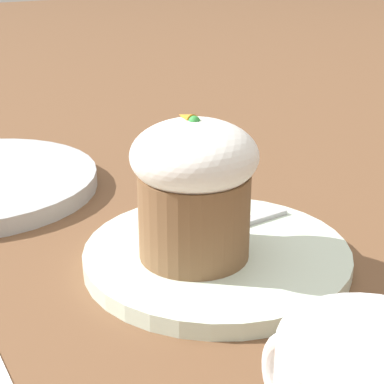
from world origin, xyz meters
TOP-DOWN VIEW (x-y plane):
  - ground_plane at (0.00, 0.00)m, footprint 4.00×4.00m
  - dessert_plate at (0.00, 0.00)m, footprint 0.20×0.20m
  - carrot_cake at (0.00, 0.02)m, footprint 0.09×0.09m
  - spoon at (0.02, -0.01)m, footprint 0.04×0.11m

SIDE VIEW (x-z plane):
  - ground_plane at x=0.00m, z-range 0.00..0.00m
  - dessert_plate at x=0.00m, z-range 0.00..0.01m
  - spoon at x=0.02m, z-range 0.01..0.02m
  - carrot_cake at x=0.00m, z-range 0.01..0.12m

